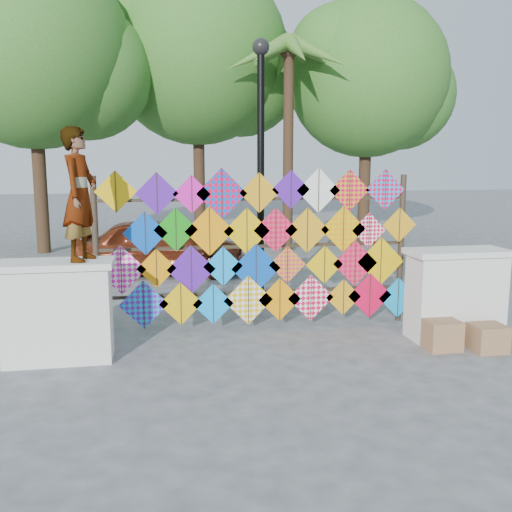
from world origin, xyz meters
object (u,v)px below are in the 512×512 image
object	(u,v)px
lamppost	(261,150)
kite_rack	(263,250)
sedan	(161,246)
vendor_woman	(80,195)

from	to	relation	value
lamppost	kite_rack	bearing A→B (deg)	-99.16
sedan	lamppost	xyz separation A→B (m)	(1.63, -3.26, 2.05)
vendor_woman	lamppost	bearing A→B (deg)	-33.91
vendor_woman	lamppost	xyz separation A→B (m)	(2.66, 2.20, 0.60)
vendor_woman	lamppost	world-z (taller)	lamppost
vendor_woman	lamppost	size ratio (longest dim) A/B	0.37
sedan	vendor_woman	bearing A→B (deg)	175.94
sedan	lamppost	size ratio (longest dim) A/B	0.84
vendor_woman	lamppost	distance (m)	3.51
sedan	lamppost	bearing A→B (deg)	-146.76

